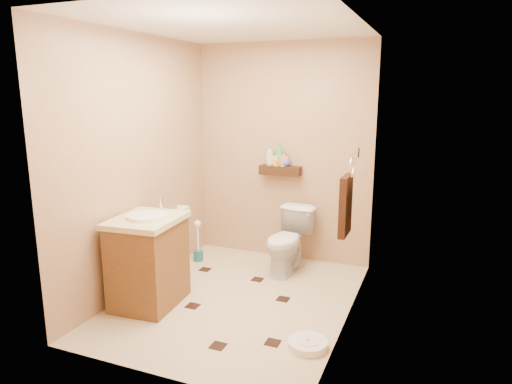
% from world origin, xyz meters
% --- Properties ---
extents(ground, '(2.50, 2.50, 0.00)m').
position_xyz_m(ground, '(0.00, 0.00, 0.00)').
color(ground, beige).
rests_on(ground, ground).
extents(wall_back, '(2.00, 0.04, 2.40)m').
position_xyz_m(wall_back, '(0.00, 1.25, 1.20)').
color(wall_back, tan).
rests_on(wall_back, ground).
extents(wall_front, '(2.00, 0.04, 2.40)m').
position_xyz_m(wall_front, '(0.00, -1.25, 1.20)').
color(wall_front, tan).
rests_on(wall_front, ground).
extents(wall_left, '(0.04, 2.50, 2.40)m').
position_xyz_m(wall_left, '(-1.00, 0.00, 1.20)').
color(wall_left, tan).
rests_on(wall_left, ground).
extents(wall_right, '(0.04, 2.50, 2.40)m').
position_xyz_m(wall_right, '(1.00, 0.00, 1.20)').
color(wall_right, tan).
rests_on(wall_right, ground).
extents(ceiling, '(2.00, 2.50, 0.02)m').
position_xyz_m(ceiling, '(0.00, 0.00, 2.40)').
color(ceiling, silver).
rests_on(ceiling, wall_back).
extents(wall_shelf, '(0.46, 0.14, 0.10)m').
position_xyz_m(wall_shelf, '(0.00, 1.17, 1.02)').
color(wall_shelf, '#39200F').
rests_on(wall_shelf, wall_back).
extents(floor_accents, '(1.29, 1.41, 0.01)m').
position_xyz_m(floor_accents, '(0.03, -0.07, 0.00)').
color(floor_accents, black).
rests_on(floor_accents, ground).
extents(toilet, '(0.45, 0.70, 0.67)m').
position_xyz_m(toilet, '(0.21, 0.83, 0.34)').
color(toilet, white).
rests_on(toilet, ground).
extents(vanity, '(0.59, 0.70, 0.93)m').
position_xyz_m(vanity, '(-0.70, -0.36, 0.41)').
color(vanity, brown).
rests_on(vanity, ground).
extents(bathroom_scale, '(0.37, 0.37, 0.06)m').
position_xyz_m(bathroom_scale, '(0.82, -0.54, 0.03)').
color(bathroom_scale, white).
rests_on(bathroom_scale, ground).
extents(toilet_brush, '(0.11, 0.11, 0.47)m').
position_xyz_m(toilet_brush, '(-0.82, 0.74, 0.17)').
color(toilet_brush, '#196264').
rests_on(toilet_brush, ground).
extents(towel_ring, '(0.12, 0.30, 0.76)m').
position_xyz_m(towel_ring, '(0.91, 0.25, 0.95)').
color(towel_ring, silver).
rests_on(towel_ring, wall_right).
extents(toilet_paper, '(0.12, 0.11, 0.12)m').
position_xyz_m(toilet_paper, '(-0.94, 0.65, 0.60)').
color(toilet_paper, white).
rests_on(toilet_paper, wall_left).
extents(bottle_a, '(0.09, 0.09, 0.23)m').
position_xyz_m(bottle_a, '(-0.12, 1.17, 1.18)').
color(bottle_a, beige).
rests_on(bottle_a, wall_shelf).
extents(bottle_b, '(0.11, 0.11, 0.17)m').
position_xyz_m(bottle_b, '(-0.04, 1.17, 1.15)').
color(bottle_b, yellow).
rests_on(bottle_b, wall_shelf).
extents(bottle_c, '(0.12, 0.12, 0.14)m').
position_xyz_m(bottle_c, '(-0.02, 1.17, 1.14)').
color(bottle_c, red).
rests_on(bottle_c, wall_shelf).
extents(bottle_d, '(0.14, 0.14, 0.25)m').
position_xyz_m(bottle_d, '(-0.01, 1.17, 1.20)').
color(bottle_d, green).
rests_on(bottle_d, wall_shelf).
extents(bottle_e, '(0.11, 0.11, 0.17)m').
position_xyz_m(bottle_e, '(0.04, 1.17, 1.16)').
color(bottle_e, '#F17D50').
rests_on(bottle_e, wall_shelf).
extents(bottle_f, '(0.14, 0.14, 0.13)m').
position_xyz_m(bottle_f, '(0.06, 1.17, 1.13)').
color(bottle_f, '#5352CD').
rests_on(bottle_f, wall_shelf).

